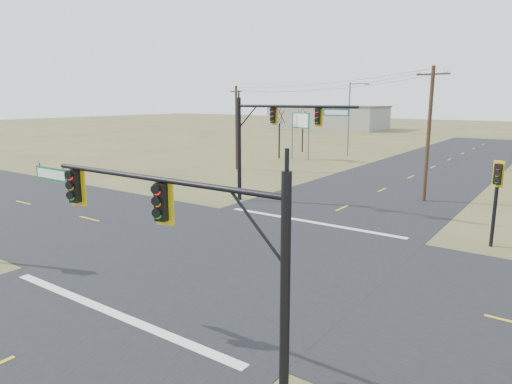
% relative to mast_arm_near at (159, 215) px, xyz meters
% --- Properties ---
extents(ground, '(320.00, 320.00, 0.00)m').
position_rel_mast_arm_near_xyz_m(ground, '(-3.75, 8.46, -4.39)').
color(ground, olive).
rests_on(ground, ground).
extents(road_ew, '(160.00, 14.00, 0.02)m').
position_rel_mast_arm_near_xyz_m(road_ew, '(-3.75, 8.46, -4.38)').
color(road_ew, black).
rests_on(road_ew, ground).
extents(road_ns, '(14.00, 160.00, 0.02)m').
position_rel_mast_arm_near_xyz_m(road_ns, '(-3.75, 8.46, -4.38)').
color(road_ns, black).
rests_on(road_ns, ground).
extents(stop_bar_near, '(12.00, 0.40, 0.01)m').
position_rel_mast_arm_near_xyz_m(stop_bar_near, '(-3.75, 0.96, -4.36)').
color(stop_bar_near, silver).
rests_on(stop_bar_near, road_ns).
extents(stop_bar_far, '(12.00, 0.40, 0.01)m').
position_rel_mast_arm_near_xyz_m(stop_bar_far, '(-3.75, 15.96, -4.36)').
color(stop_bar_far, silver).
rests_on(stop_bar_far, road_ns).
extents(mast_arm_near, '(10.32, 0.55, 6.01)m').
position_rel_mast_arm_near_xyz_m(mast_arm_near, '(0.00, 0.00, 0.00)').
color(mast_arm_near, black).
rests_on(mast_arm_near, ground).
extents(mast_arm_far, '(9.44, 0.51, 7.65)m').
position_rel_mast_arm_near_xyz_m(mast_arm_far, '(-8.51, 18.59, 1.10)').
color(mast_arm_far, black).
rests_on(mast_arm_far, ground).
extents(pedestal_signal_ne, '(0.66, 0.57, 4.55)m').
position_rel_mast_arm_near_xyz_m(pedestal_signal_ne, '(6.17, 17.08, -1.09)').
color(pedestal_signal_ne, black).
rests_on(pedestal_signal_ne, ground).
extents(utility_pole_near, '(2.41, 0.39, 9.88)m').
position_rel_mast_arm_near_xyz_m(utility_pole_near, '(0.25, 26.28, 0.73)').
color(utility_pole_near, '#482E1F').
rests_on(utility_pole_near, ground).
extents(utility_pole_far, '(2.06, 0.93, 8.90)m').
position_rel_mast_arm_near_xyz_m(utility_pole_far, '(-20.85, 30.57, 0.25)').
color(utility_pole_far, '#482E1F').
rests_on(utility_pole_far, ground).
extents(highway_sign, '(2.96, 1.18, 5.87)m').
position_rel_mast_arm_near_xyz_m(highway_sign, '(-19.33, 41.76, -0.22)').
color(highway_sign, slate).
rests_on(highway_sign, ground).
extents(streetlight_c, '(2.72, 0.40, 9.70)m').
position_rel_mast_arm_near_xyz_m(streetlight_c, '(-15.87, 48.98, 1.05)').
color(streetlight_c, slate).
rests_on(streetlight_c, ground).
extents(bare_tree_a, '(3.54, 3.54, 7.03)m').
position_rel_mast_arm_near_xyz_m(bare_tree_a, '(-22.13, 41.22, 1.17)').
color(bare_tree_a, black).
rests_on(bare_tree_a, ground).
extents(bare_tree_b, '(3.15, 3.15, 6.70)m').
position_rel_mast_arm_near_xyz_m(bare_tree_b, '(-23.26, 49.29, 0.96)').
color(bare_tree_b, black).
rests_on(bare_tree_b, ground).
extents(warehouse_left, '(28.00, 14.00, 5.50)m').
position_rel_mast_arm_near_xyz_m(warehouse_left, '(-43.75, 98.46, -1.64)').
color(warehouse_left, gray).
rests_on(warehouse_left, ground).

